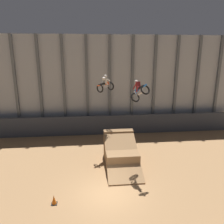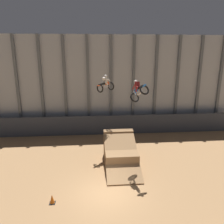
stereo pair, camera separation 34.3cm
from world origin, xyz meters
name	(u,v)px [view 2 (the right image)]	position (x,y,z in m)	size (l,w,h in m)	color
ground_plane	(106,193)	(0.00, 0.00, 0.00)	(60.00, 60.00, 0.00)	#9E754C
arena_back_wall	(100,85)	(0.00, 12.12, 5.38)	(32.00, 0.40, 10.76)	#ADB2B7
lower_barrier	(100,125)	(0.00, 10.86, 1.08)	(31.36, 0.20, 2.16)	#383D47
dirt_ramp	(120,153)	(1.41, 4.14, 0.84)	(2.57, 5.01, 2.47)	#966F48
rider_bike_left_air	(105,85)	(0.36, 6.42, 6.18)	(1.60, 1.60, 1.46)	black
rider_bike_right_air	(139,91)	(2.52, 2.84, 6.21)	(1.29, 1.82, 1.68)	black
traffic_cone_near_ramp	(52,199)	(-3.28, -0.69, 0.28)	(0.36, 0.36, 0.58)	black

